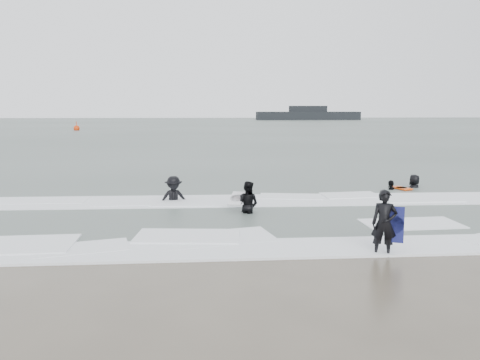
{
  "coord_description": "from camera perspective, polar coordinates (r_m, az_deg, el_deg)",
  "views": [
    {
      "loc": [
        -1.05,
        -13.07,
        3.93
      ],
      "look_at": [
        0.0,
        5.0,
        1.1
      ],
      "focal_mm": 35.0,
      "sensor_mm": 36.0,
      "label": 1
    }
  ],
  "objects": [
    {
      "name": "surfer_right_far",
      "position": [
        24.36,
        20.45,
        -0.96
      ],
      "size": [
        1.03,
        1.06,
        1.83
      ],
      "primitive_type": "imported",
      "rotation": [
        0.0,
        0.0,
        -2.31
      ],
      "color": "black",
      "rests_on": "ground"
    },
    {
      "name": "surf_foam",
      "position": [
        17.24,
        0.25,
        -4.15
      ],
      "size": [
        30.03,
        9.06,
        0.09
      ],
      "color": "white",
      "rests_on": "ground"
    },
    {
      "name": "surfer_centre",
      "position": [
        13.22,
        16.99,
        -8.8
      ],
      "size": [
        0.75,
        0.6,
        1.8
      ],
      "primitive_type": "imported",
      "rotation": [
        0.0,
        0.0,
        -0.3
      ],
      "color": "black",
      "rests_on": "ground"
    },
    {
      "name": "surfer_right_near",
      "position": [
        23.43,
        17.91,
        -1.21
      ],
      "size": [
        0.82,
        1.04,
        1.64
      ],
      "primitive_type": "imported",
      "rotation": [
        0.0,
        0.0,
        -2.08
      ],
      "color": "black",
      "rests_on": "ground"
    },
    {
      "name": "surfer_breaker",
      "position": [
        19.6,
        -8.06,
        -2.77
      ],
      "size": [
        1.41,
        1.0,
        1.97
      ],
      "primitive_type": "imported",
      "rotation": [
        0.0,
        0.0,
        0.23
      ],
      "color": "black",
      "rests_on": "ground"
    },
    {
      "name": "bodyboards",
      "position": [
        17.87,
        12.59,
        -2.4
      ],
      "size": [
        8.88,
        10.36,
        1.25
      ],
      "color": "#10144D",
      "rests_on": "ground"
    },
    {
      "name": "surfer_wading",
      "position": [
        17.44,
        0.94,
        -4.13
      ],
      "size": [
        1.09,
        1.02,
        1.78
      ],
      "primitive_type": "imported",
      "rotation": [
        0.0,
        0.0,
        2.61
      ],
      "color": "black",
      "rests_on": "ground"
    },
    {
      "name": "ground",
      "position": [
        13.68,
        1.22,
        -7.8
      ],
      "size": [
        320.0,
        320.0,
        0.0
      ],
      "primitive_type": "plane",
      "color": "brown",
      "rests_on": "ground"
    },
    {
      "name": "sea",
      "position": [
        93.15,
        -2.69,
        6.49
      ],
      "size": [
        320.0,
        320.0,
        0.0
      ],
      "primitive_type": "plane",
      "color": "#47544C",
      "rests_on": "ground"
    },
    {
      "name": "buoy",
      "position": [
        83.68,
        -19.29,
        5.98
      ],
      "size": [
        1.0,
        1.0,
        1.65
      ],
      "color": "red",
      "rests_on": "ground"
    },
    {
      "name": "vessel_horizon",
      "position": [
        146.71,
        8.26,
        7.87
      ],
      "size": [
        31.59,
        5.64,
        4.29
      ],
      "color": "black",
      "rests_on": "ground"
    }
  ]
}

